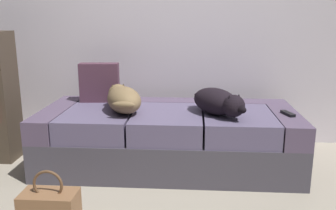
% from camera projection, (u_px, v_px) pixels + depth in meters
% --- Properties ---
extents(couch, '(2.06, 0.91, 0.48)m').
position_uv_depth(couch, '(168.00, 138.00, 3.01)').
color(couch, '#46414C').
rests_on(couch, ground).
extents(dog_tan, '(0.41, 0.57, 0.20)m').
position_uv_depth(dog_tan, '(123.00, 99.00, 2.87)').
color(dog_tan, olive).
rests_on(dog_tan, couch).
extents(dog_dark, '(0.46, 0.54, 0.20)m').
position_uv_depth(dog_dark, '(218.00, 102.00, 2.77)').
color(dog_dark, black).
rests_on(dog_dark, couch).
extents(tv_remote, '(0.09, 0.16, 0.02)m').
position_uv_depth(tv_remote, '(288.00, 114.00, 2.78)').
color(tv_remote, black).
rests_on(tv_remote, couch).
extents(throw_pillow, '(0.35, 0.15, 0.34)m').
position_uv_depth(throw_pillow, '(100.00, 82.00, 3.19)').
color(throw_pillow, '#4D2E3E').
rests_on(throw_pillow, couch).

